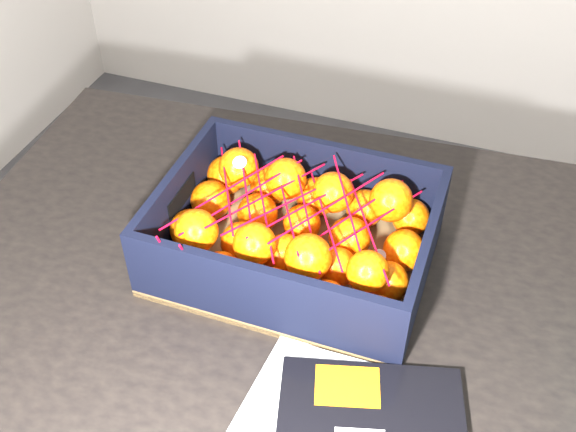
% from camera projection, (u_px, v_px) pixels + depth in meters
% --- Properties ---
extents(table, '(1.26, 0.89, 0.75)m').
position_uv_depth(table, '(351.00, 355.00, 0.97)').
color(table, black).
rests_on(table, ground).
extents(produce_crate, '(0.36, 0.27, 0.11)m').
position_uv_depth(produce_crate, '(295.00, 242.00, 0.95)').
color(produce_crate, brown).
rests_on(produce_crate, table).
extents(clementine_heap, '(0.35, 0.26, 0.10)m').
position_uv_depth(clementine_heap, '(292.00, 232.00, 0.94)').
color(clementine_heap, '#FE5905').
rests_on(clementine_heap, produce_crate).
extents(mesh_net, '(0.30, 0.24, 0.09)m').
position_uv_depth(mesh_net, '(289.00, 209.00, 0.90)').
color(mesh_net, red).
rests_on(mesh_net, clementine_heap).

